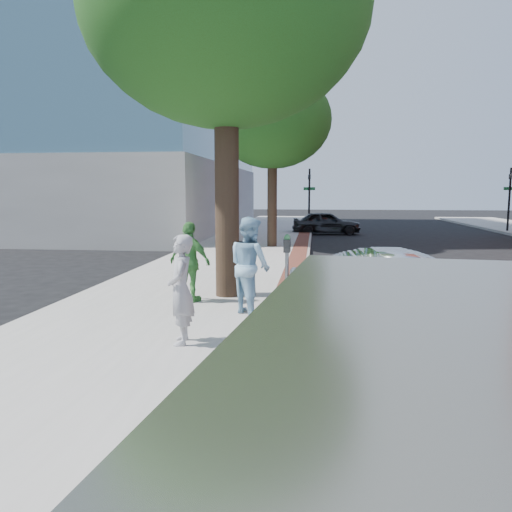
# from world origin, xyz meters

# --- Properties ---
(ground) EXTENTS (120.00, 120.00, 0.00)m
(ground) POSITION_xyz_m (0.00, 0.00, 0.00)
(ground) COLOR black
(ground) RESTS_ON ground
(sidewalk) EXTENTS (5.00, 60.00, 0.15)m
(sidewalk) POSITION_xyz_m (-1.50, 8.00, 0.07)
(sidewalk) COLOR #9E9991
(sidewalk) RESTS_ON ground
(brick_strip) EXTENTS (0.60, 60.00, 0.01)m
(brick_strip) POSITION_xyz_m (0.70, 8.00, 0.15)
(brick_strip) COLOR brown
(brick_strip) RESTS_ON sidewalk
(curb) EXTENTS (0.10, 60.00, 0.15)m
(curb) POSITION_xyz_m (1.05, 8.00, 0.07)
(curb) COLOR gray
(curb) RESTS_ON ground
(office_tower) EXTENTS (18.00, 22.00, 24.00)m
(office_tower) POSITION_xyz_m (-13.00, 22.00, 12.00)
(office_tower) COLOR slate
(office_tower) RESTS_ON ground
(office_base) EXTENTS (18.20, 22.20, 4.00)m
(office_base) POSITION_xyz_m (-13.00, 22.00, 2.00)
(office_base) COLOR gray
(office_base) RESTS_ON ground
(signal_near) EXTENTS (0.70, 0.15, 3.80)m
(signal_near) POSITION_xyz_m (0.90, 22.00, 2.25)
(signal_near) COLOR black
(signal_near) RESTS_ON ground
(signal_far) EXTENTS (0.70, 0.15, 3.80)m
(signal_far) POSITION_xyz_m (12.50, 22.00, 2.25)
(signal_far) COLOR black
(signal_far) RESTS_ON ground
(tree_near) EXTENTS (6.00, 6.00, 8.51)m
(tree_near) POSITION_xyz_m (-0.60, 1.90, 6.17)
(tree_near) COLOR black
(tree_near) RESTS_ON sidewalk
(tree_far) EXTENTS (4.80, 4.80, 7.14)m
(tree_far) POSITION_xyz_m (-0.50, 12.00, 5.30)
(tree_far) COLOR black
(tree_far) RESTS_ON sidewalk
(parking_meter) EXTENTS (0.12, 0.32, 1.47)m
(parking_meter) POSITION_xyz_m (0.78, 0.53, 1.21)
(parking_meter) COLOR gray
(parking_meter) RESTS_ON sidewalk
(person_gray) EXTENTS (0.51, 0.67, 1.64)m
(person_gray) POSITION_xyz_m (-0.67, -1.64, 0.97)
(person_gray) COLOR #9A999E
(person_gray) RESTS_ON sidewalk
(person_officer) EXTENTS (1.10, 1.12, 1.81)m
(person_officer) POSITION_xyz_m (0.10, 0.36, 1.06)
(person_officer) COLOR #8BBBD7
(person_officer) RESTS_ON sidewalk
(person_green) EXTENTS (1.05, 0.75, 1.66)m
(person_green) POSITION_xyz_m (-1.26, 1.18, 0.98)
(person_green) COLOR #469142
(person_green) RESTS_ON sidewalk
(sedan_silver) EXTENTS (4.35, 1.70, 1.41)m
(sedan_silver) POSITION_xyz_m (2.98, -0.15, 0.70)
(sedan_silver) COLOR silver
(sedan_silver) RESTS_ON ground
(bg_car) EXTENTS (3.96, 1.80, 1.32)m
(bg_car) POSITION_xyz_m (1.91, 19.94, 0.66)
(bg_car) COLOR black
(bg_car) RESTS_ON ground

